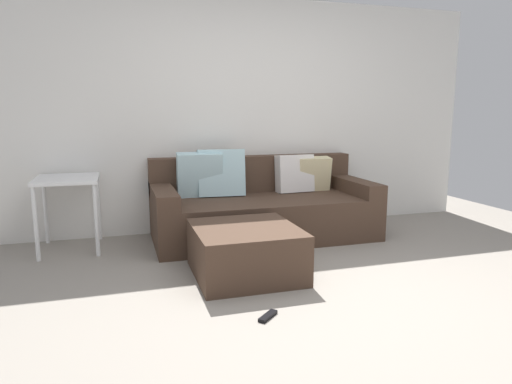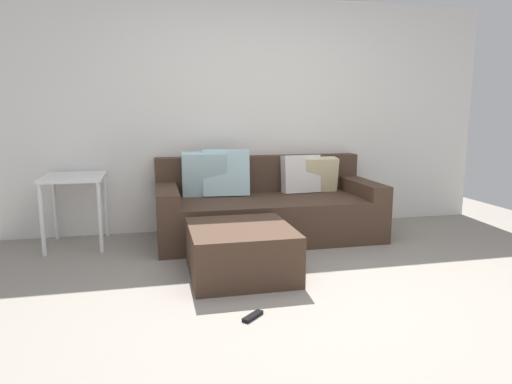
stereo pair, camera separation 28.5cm
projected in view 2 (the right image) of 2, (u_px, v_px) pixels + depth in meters
The scene contains 6 objects.
ground_plane at pixel (330, 308), 2.97m from camera, with size 6.86×6.86×0.00m, color gray.
wall_back at pixel (254, 116), 4.93m from camera, with size 5.28×0.10×2.44m, color silver.
couch_sectional at pixel (266, 207), 4.63m from camera, with size 2.19×0.99×0.89m.
ottoman at pixel (241, 251), 3.55m from camera, with size 0.79×0.83×0.38m, color #473326.
side_table at pixel (75, 186), 4.26m from camera, with size 0.55×0.63×0.67m.
remote_near_ottoman at pixel (253, 316), 2.82m from camera, with size 0.17×0.05×0.02m, color black.
Camera 2 is at (-1.09, -2.62, 1.26)m, focal length 31.97 mm.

